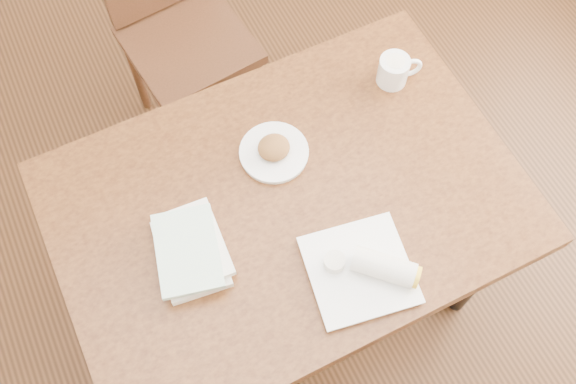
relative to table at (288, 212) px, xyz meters
name	(u,v)px	position (x,y,z in m)	size (l,w,h in m)	color
ground	(288,286)	(0.00, 0.00, -0.68)	(4.00, 5.00, 0.01)	#472814
table	(288,212)	(0.00, 0.00, 0.00)	(1.26, 0.87, 0.75)	brown
chair_far	(175,15)	(0.00, 0.92, -0.12)	(0.46, 0.46, 0.95)	#442313
plate_scone	(274,151)	(0.03, 0.15, 0.10)	(0.20, 0.20, 0.06)	white
coffee_mug	(395,70)	(0.46, 0.22, 0.13)	(0.13, 0.09, 0.09)	white
plate_burrito	(367,269)	(0.09, -0.27, 0.11)	(0.30, 0.30, 0.09)	white
book_stack	(191,250)	(-0.29, -0.03, 0.11)	(0.21, 0.26, 0.06)	white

